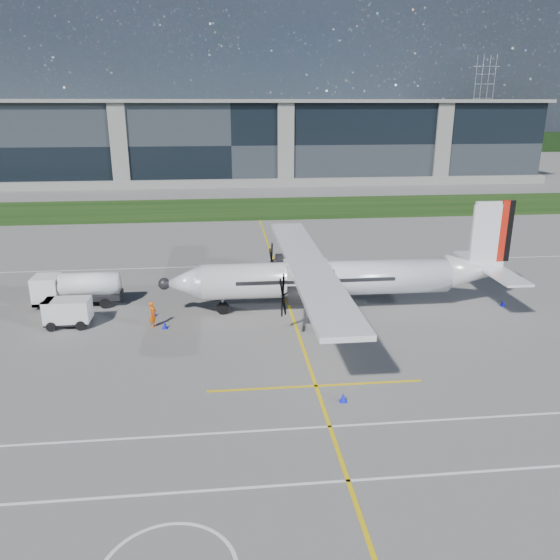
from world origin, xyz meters
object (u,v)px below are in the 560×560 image
at_px(ground_crew_person, 153,313).
at_px(safety_cone_portwing, 343,397).
at_px(safety_cone_nose_port, 165,325).
at_px(safety_cone_fwd, 154,313).
at_px(turboprop_aircraft, 340,258).
at_px(fuel_tanker_truck, 71,289).
at_px(baggage_tug, 68,313).
at_px(pylon_east, 482,103).
at_px(safety_cone_stbdwing, 292,261).
at_px(safety_cone_tail, 503,303).

height_order(ground_crew_person, safety_cone_portwing, ground_crew_person).
xyz_separation_m(safety_cone_nose_port, safety_cone_fwd, (-1.03, 2.40, 0.00)).
distance_m(turboprop_aircraft, safety_cone_nose_port, 13.46).
xyz_separation_m(fuel_tanker_truck, safety_cone_fwd, (6.51, -3.03, -1.03)).
relative_size(turboprop_aircraft, safety_cone_fwd, 54.00).
xyz_separation_m(baggage_tug, ground_crew_person, (5.90, -0.82, 0.09)).
distance_m(pylon_east, turboprop_aircraft, 164.82).
relative_size(turboprop_aircraft, safety_cone_nose_port, 54.00).
relative_size(fuel_tanker_truck, safety_cone_stbdwing, 13.62).
distance_m(turboprop_aircraft, safety_cone_fwd, 14.25).
bearing_deg(pylon_east, baggage_tug, -123.87).
xyz_separation_m(pylon_east, safety_cone_stbdwing, (-80.28, -131.79, -14.75)).
bearing_deg(baggage_tug, pylon_east, 56.13).
distance_m(ground_crew_person, safety_cone_nose_port, 1.20).
height_order(pylon_east, safety_cone_stbdwing, pylon_east).
distance_m(baggage_tug, safety_cone_tail, 32.22).
bearing_deg(fuel_tanker_truck, safety_cone_portwing, -42.59).
bearing_deg(pylon_east, safety_cone_tail, -114.32).
relative_size(baggage_tug, safety_cone_stbdwing, 6.52).
height_order(pylon_east, safety_cone_fwd, pylon_east).
relative_size(baggage_tug, safety_cone_fwd, 6.52).
relative_size(turboprop_aircraft, fuel_tanker_truck, 3.96).
distance_m(turboprop_aircraft, safety_cone_stbdwing, 13.47).
bearing_deg(safety_cone_nose_port, baggage_tug, 170.10).
bearing_deg(safety_cone_stbdwing, baggage_tug, -141.56).
bearing_deg(turboprop_aircraft, safety_cone_tail, -2.44).
relative_size(baggage_tug, ground_crew_person, 1.53).
relative_size(turboprop_aircraft, ground_crew_person, 12.70).
distance_m(fuel_tanker_truck, baggage_tug, 4.34).
relative_size(fuel_tanker_truck, safety_cone_fwd, 13.62).
distance_m(ground_crew_person, safety_cone_portwing, 15.78).
relative_size(safety_cone_nose_port, safety_cone_fwd, 1.00).
relative_size(safety_cone_tail, safety_cone_nose_port, 1.00).
distance_m(safety_cone_tail, safety_cone_stbdwing, 19.83).
xyz_separation_m(fuel_tanker_truck, baggage_tug, (0.83, -4.25, -0.30)).
xyz_separation_m(ground_crew_person, safety_cone_tail, (26.31, 1.40, -0.81)).
bearing_deg(turboprop_aircraft, ground_crew_person, -171.83).
bearing_deg(baggage_tug, ground_crew_person, -7.90).
relative_size(baggage_tug, safety_cone_portwing, 6.52).
bearing_deg(fuel_tanker_truck, ground_crew_person, -37.03).
relative_size(pylon_east, safety_cone_tail, 60.00).
bearing_deg(pylon_east, fuel_tanker_truck, -124.89).
bearing_deg(safety_cone_nose_port, safety_cone_tail, 3.92).
bearing_deg(turboprop_aircraft, safety_cone_fwd, 179.57).
bearing_deg(pylon_east, safety_cone_stbdwing, -121.35).
bearing_deg(turboprop_aircraft, pylon_east, 61.54).
bearing_deg(pylon_east, safety_cone_portwing, -117.14).
xyz_separation_m(turboprop_aircraft, safety_cone_stbdwing, (-1.89, 12.79, -3.80)).
relative_size(pylon_east, safety_cone_portwing, 60.00).
bearing_deg(baggage_tug, safety_cone_tail, 1.03).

